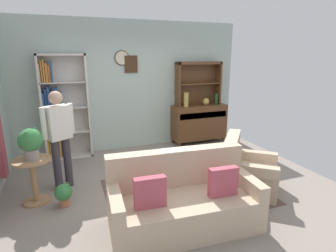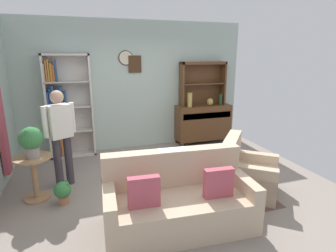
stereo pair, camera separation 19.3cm
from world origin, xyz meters
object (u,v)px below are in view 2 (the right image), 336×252
armchair_floral (247,174)px  potted_plant_small (63,191)px  plant_stand (34,173)px  bottle_wine (220,99)px  vase_round (210,102)px  coffee_table (168,169)px  sideboard_hutch (202,77)px  vase_tall (190,100)px  couch_floral (178,202)px  book_stack (164,162)px  bookshelf (65,109)px  sideboard (203,122)px  potted_plant_large (31,140)px  person_reading (60,132)px

armchair_floral → potted_plant_small: size_ratio=3.24×
plant_stand → potted_plant_small: (0.38, -0.26, -0.22)m
armchair_floral → bottle_wine: bearing=71.2°
vase_round → coffee_table: (-1.68, -1.93, -0.65)m
coffee_table → sideboard_hutch: bearing=53.6°
vase_round → coffee_table: bearing=-131.1°
vase_tall → plant_stand: 3.54m
couch_floral → potted_plant_small: (-1.39, 0.98, -0.12)m
potted_plant_small → book_stack: 1.52m
armchair_floral → bookshelf: bearing=136.3°
sideboard_hutch → coffee_table: (-1.55, -2.10, -1.21)m
bottle_wine → plant_stand: 4.23m
sideboard → book_stack: (-1.61, -2.00, -0.04)m
book_stack → couch_floral: bearing=-96.7°
book_stack → vase_tall: bearing=57.5°
vase_round → bottle_wine: bearing=-4.9°
coffee_table → bookshelf: bearing=126.0°
vase_round → bottle_wine: (0.26, -0.02, 0.05)m
sideboard → potted_plant_small: 3.67m
vase_tall → couch_floral: vase_tall is taller
couch_floral → book_stack: size_ratio=10.47×
bookshelf → vase_round: (3.19, -0.15, -0.01)m
vase_tall → potted_plant_large: vase_tall is taller
sideboard_hutch → plant_stand: size_ratio=1.65×
bookshelf → bottle_wine: bearing=-2.9°
vase_tall → book_stack: (-1.22, -1.92, -0.61)m
plant_stand → potted_plant_small: size_ratio=2.01×
sideboard_hutch → vase_round: sideboard_hutch is taller
bookshelf → vase_tall: bearing=-3.5°
couch_floral → person_reading: 2.18m
sideboard_hutch → bottle_wine: size_ratio=4.14×
plant_stand → potted_plant_large: (0.02, -0.03, 0.52)m
vase_tall → armchair_floral: (-0.02, -2.37, -0.79)m
person_reading → coffee_table: 1.77m
sideboard_hutch → couch_floral: size_ratio=0.59×
person_reading → vase_round: bearing=21.3°
armchair_floral → person_reading: (-2.69, 1.12, 0.62)m
person_reading → coffee_table: person_reading is taller
bottle_wine → couch_floral: bearing=-126.9°
plant_stand → potted_plant_large: 0.52m
armchair_floral → coffee_table: (-1.14, 0.46, 0.06)m
vase_round → potted_plant_small: bearing=-150.2°
vase_round → sideboard_hutch: bearing=126.5°
armchair_floral → vase_round: bearing=77.2°
vase_round → coffee_table: vase_round is taller
bottle_wine → vase_tall: bearing=179.3°
bookshelf → armchair_floral: 3.74m
potted_plant_small → sideboard_hutch: bearing=33.2°
couch_floral → book_stack: (0.11, 0.90, 0.16)m
vase_round → couch_floral: 3.46m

